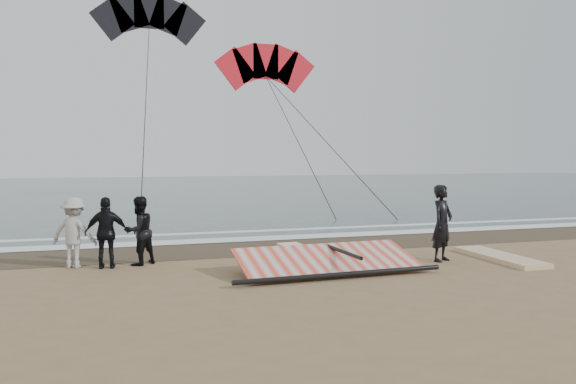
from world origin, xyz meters
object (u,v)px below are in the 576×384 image
at_px(man_main, 442,223).
at_px(board_cream, 302,250).
at_px(sail_rig, 323,262).
at_px(board_white, 499,257).

bearing_deg(man_main, board_cream, 110.47).
distance_m(board_cream, sail_rig, 2.52).
xyz_separation_m(board_cream, sail_rig, (-0.37, -2.49, 0.15)).
bearing_deg(man_main, sail_rig, 154.16).
height_order(board_white, sail_rig, sail_rig).
relative_size(man_main, board_cream, 0.83).
bearing_deg(board_white, board_cream, 151.46).
height_order(board_white, board_cream, board_white).
height_order(board_cream, sail_rig, sail_rig).
xyz_separation_m(board_white, sail_rig, (-4.61, -0.07, 0.14)).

